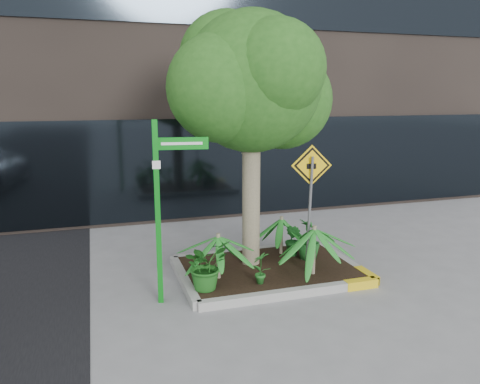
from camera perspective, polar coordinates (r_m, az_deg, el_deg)
name	(u,v)px	position (r m, az deg, el deg)	size (l,w,h in m)	color
ground	(264,281)	(8.61, 2.93, -10.80)	(80.00, 80.00, 0.00)	gray
planter	(270,269)	(8.88, 3.73, -9.37)	(3.35, 2.36, 0.15)	#9E9E99
tree	(251,82)	(8.50, 1.39, 13.21)	(3.21, 2.85, 4.81)	gray
palm_front	(314,229)	(8.36, 9.06, -4.47)	(1.00, 1.00, 1.12)	gray
palm_left	(218,236)	(8.10, -2.67, -5.44)	(0.91, 0.91, 1.01)	gray
palm_back	(282,219)	(9.38, 5.09, -3.28)	(0.87, 0.87, 0.97)	gray
shrub_a	(206,265)	(7.79, -4.20, -8.87)	(0.74, 0.74, 0.82)	#1C5B1A
shrub_b	(308,239)	(9.24, 8.35, -5.67)	(0.45, 0.45, 0.80)	#1C5F20
shrub_c	(261,267)	(8.03, 2.54, -9.13)	(0.30, 0.30, 0.58)	#1F6520
shrub_d	(293,240)	(9.38, 6.54, -5.83)	(0.36, 0.36, 0.66)	#1B5E20
street_sign_post	(161,192)	(7.40, -9.64, 0.03)	(0.87, 0.92, 2.94)	#0B7B16
cattle_sign	(311,188)	(8.24, 8.60, 0.52)	(0.70, 0.26, 2.31)	slate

